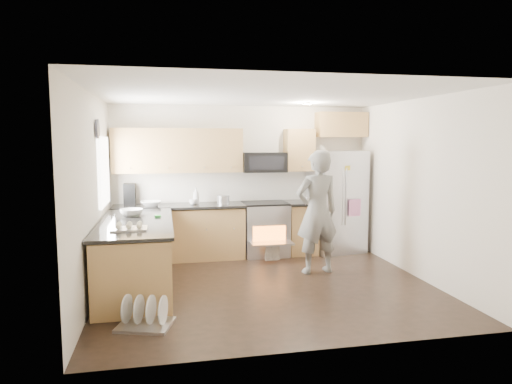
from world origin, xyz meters
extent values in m
plane|color=black|center=(0.00, 0.00, 0.00)|extent=(4.50, 4.50, 0.00)
cube|color=silver|center=(0.00, 2.00, 1.30)|extent=(4.50, 0.04, 2.60)
cube|color=silver|center=(0.00, -2.00, 1.30)|extent=(4.50, 0.04, 2.60)
cube|color=silver|center=(-2.25, 0.00, 1.30)|extent=(0.04, 4.00, 2.60)
cube|color=silver|center=(2.25, 0.00, 1.30)|extent=(0.04, 4.00, 2.60)
cube|color=white|center=(0.00, 0.00, 2.60)|extent=(4.50, 4.00, 0.04)
cube|color=white|center=(-2.23, 1.00, 1.55)|extent=(0.04, 1.00, 1.00)
cylinder|color=#FFE9CC|center=(0.90, 1.10, 2.58)|extent=(0.14, 0.14, 0.02)
cylinder|color=#474754|center=(-2.22, 0.45, 2.15)|extent=(0.03, 0.26, 0.26)
cube|color=#A68242|center=(-1.12, 1.70, 0.43)|extent=(2.15, 0.60, 0.87)
cube|color=black|center=(-1.12, 1.69, 0.91)|extent=(2.19, 0.64, 0.04)
cube|color=#A68242|center=(1.00, 1.70, 0.43)|extent=(0.50, 0.60, 0.87)
cube|color=black|center=(1.00, 1.69, 0.91)|extent=(0.54, 0.64, 0.04)
cube|color=#A68242|center=(-1.12, 1.83, 1.83)|extent=(2.16, 0.33, 0.74)
cube|color=#A68242|center=(1.00, 1.83, 1.83)|extent=(0.50, 0.33, 0.74)
cube|color=#A68242|center=(1.78, 1.83, 2.28)|extent=(0.90, 0.33, 0.44)
imported|color=silver|center=(-1.58, 1.67, 0.97)|extent=(0.34, 0.34, 0.08)
imported|color=silver|center=(-0.84, 1.75, 1.07)|extent=(0.11, 0.11, 0.29)
imported|color=silver|center=(-0.90, 1.69, 0.97)|extent=(0.12, 0.12, 0.09)
cylinder|color=#B7B7BC|center=(-0.39, 1.68, 1.00)|extent=(0.21, 0.21, 0.14)
cube|color=black|center=(-1.94, 1.89, 1.10)|extent=(0.19, 0.23, 0.36)
cylinder|color=#B7B7BC|center=(1.12, 1.68, 0.97)|extent=(0.11, 0.11, 0.08)
cube|color=#A68242|center=(-1.75, 0.25, 0.43)|extent=(0.90, 2.30, 0.87)
cube|color=black|center=(-1.75, 0.25, 0.91)|extent=(0.96, 2.36, 0.04)
imported|color=silver|center=(-1.83, 0.68, 0.97)|extent=(0.32, 0.32, 0.10)
cube|color=green|center=(-1.46, 0.52, 0.94)|extent=(0.09, 0.06, 0.03)
cube|color=#B7B7BC|center=(-1.79, -0.34, 0.97)|extent=(0.42, 0.32, 0.09)
cube|color=#B7B7BC|center=(0.35, 1.68, 0.45)|extent=(0.76, 0.62, 0.90)
cube|color=black|center=(0.35, 1.68, 0.92)|extent=(0.76, 0.60, 0.03)
cube|color=orange|center=(0.35, 1.36, 0.40)|extent=(0.56, 0.02, 0.34)
cube|color=#B7B7BC|center=(0.35, 1.20, 0.32)|extent=(0.70, 0.34, 0.03)
cube|color=silver|center=(0.35, 1.15, 0.18)|extent=(0.24, 0.03, 0.28)
cube|color=black|center=(0.35, 1.80, 1.62)|extent=(0.76, 0.40, 0.34)
cube|color=#B7B7BC|center=(1.67, 1.70, 0.91)|extent=(0.99, 0.83, 1.82)
cylinder|color=#B7B7BC|center=(1.64, 1.34, 1.04)|extent=(0.02, 0.02, 0.99)
cylinder|color=#B7B7BC|center=(1.70, 1.34, 1.04)|extent=(0.02, 0.02, 0.99)
cube|color=pink|center=(1.87, 1.35, 0.84)|extent=(0.23, 0.05, 0.30)
cube|color=#8FACE4|center=(1.49, 1.35, 1.33)|extent=(0.18, 0.04, 0.22)
imported|color=gray|center=(0.88, 0.49, 0.93)|extent=(0.73, 0.53, 1.86)
cube|color=#B7B7BC|center=(-1.60, -1.09, 0.02)|extent=(0.67, 0.59, 0.03)
cylinder|color=silver|center=(-1.79, -1.03, 0.19)|extent=(0.11, 0.30, 0.31)
cylinder|color=silver|center=(-1.66, -1.07, 0.19)|extent=(0.11, 0.30, 0.31)
cylinder|color=silver|center=(-1.54, -1.11, 0.19)|extent=(0.11, 0.30, 0.31)
cylinder|color=silver|center=(-1.41, -1.15, 0.19)|extent=(0.11, 0.30, 0.31)
camera|label=1|loc=(-1.37, -5.96, 1.99)|focal=32.00mm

